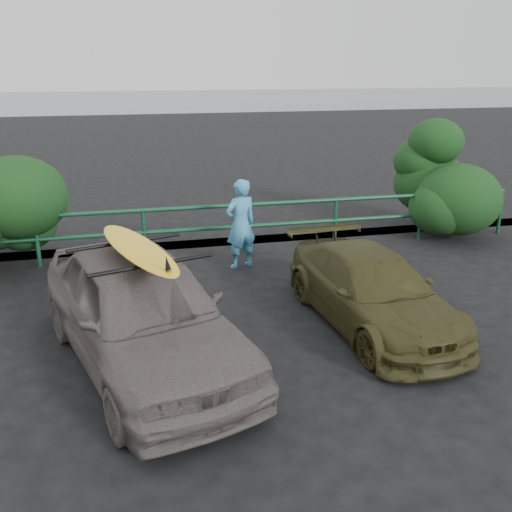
% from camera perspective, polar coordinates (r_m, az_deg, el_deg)
% --- Properties ---
extents(ground, '(80.00, 80.00, 0.00)m').
position_cam_1_polar(ground, '(7.18, -0.63, -12.46)').
color(ground, black).
extents(ocean, '(200.00, 200.00, 0.00)m').
position_cam_1_polar(ocean, '(66.11, -12.63, 15.05)').
color(ocean, slate).
rests_on(ocean, ground).
extents(guardrail, '(14.00, 0.08, 1.04)m').
position_cam_1_polar(guardrail, '(11.53, -6.15, 2.50)').
color(guardrail, '#154A2D').
rests_on(guardrail, ground).
extents(shrub_right, '(3.20, 2.40, 2.41)m').
position_cam_1_polar(shrub_right, '(13.37, 15.37, 7.22)').
color(shrub_right, '#173E17').
rests_on(shrub_right, ground).
extents(sedan, '(2.95, 4.72, 1.50)m').
position_cam_1_polar(sedan, '(7.37, -11.33, -5.41)').
color(sedan, '#605856').
rests_on(sedan, ground).
extents(olive_vehicle, '(1.81, 3.84, 1.08)m').
position_cam_1_polar(olive_vehicle, '(8.60, 11.52, -3.36)').
color(olive_vehicle, '#3E3B1B').
rests_on(olive_vehicle, ground).
extents(man, '(0.72, 0.58, 1.71)m').
position_cam_1_polar(man, '(10.70, -1.54, 3.20)').
color(man, '#459DCF').
rests_on(man, ground).
extents(roof_rack, '(1.74, 1.44, 0.05)m').
position_cam_1_polar(roof_rack, '(7.09, -11.72, 0.31)').
color(roof_rack, black).
rests_on(roof_rack, sedan).
extents(surfboard, '(1.16, 2.43, 0.07)m').
position_cam_1_polar(surfboard, '(7.08, -11.76, 0.77)').
color(surfboard, yellow).
rests_on(surfboard, roof_rack).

